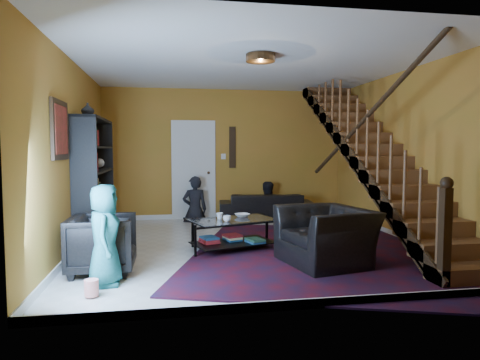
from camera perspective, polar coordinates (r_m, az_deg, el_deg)
The scene contains 21 objects.
floor at distance 6.82m, azimuth 1.22°, elevation -8.67°, with size 5.50×5.50×0.00m, color beige.
room at distance 8.00m, azimuth -10.09°, elevation -6.45°, with size 5.50×5.50×5.50m.
staircase at distance 7.35m, azimuth 17.73°, elevation 3.06°, with size 0.95×5.02×3.18m.
bookshelf at distance 7.25m, azimuth -18.74°, elevation -0.42°, with size 0.35×1.80×2.00m.
door at distance 9.29m, azimuth -6.20°, elevation 1.12°, with size 0.82×0.05×2.05m, color silver.
framed_picture at distance 5.79m, azimuth -22.91°, elevation 6.15°, with size 0.04×0.74×0.74m, color maroon.
wall_hanging at distance 9.37m, azimuth -1.02°, elevation 4.38°, with size 0.14×0.03×0.90m, color black.
ceiling_fixture at distance 5.99m, azimuth 2.76°, elevation 15.94°, with size 0.40×0.40×0.10m, color #3F2814.
rug at distance 6.36m, azimuth 11.41°, elevation -9.60°, with size 3.72×4.25×0.02m, color #430B17.
sofa at distance 9.15m, azimuth 3.44°, elevation -3.56°, with size 1.96×0.77×0.57m, color black.
armchair_left at distance 5.55m, azimuth -17.84°, elevation -8.10°, with size 0.76×0.79×0.71m, color black.
armchair_right at distance 5.76m, azimuth 11.39°, elevation -7.37°, with size 1.15×1.00×0.75m, color black.
person_adult_a at distance 8.99m, azimuth -6.05°, elevation -3.94°, with size 0.51×0.34×1.40m, color black.
person_adult_b at distance 9.22m, azimuth 3.55°, elevation -4.14°, with size 0.62×0.48×1.27m, color black.
person_child at distance 4.99m, azimuth -17.60°, elevation -7.00°, with size 0.55×0.36×1.13m, color #1C6A6B.
coffee_table at distance 6.40m, azimuth -0.89°, elevation -7.03°, with size 1.40×1.07×0.47m.
cup_a at distance 6.18m, azimuth -1.76°, elevation -5.15°, with size 0.11×0.11×0.09m, color #999999.
cup_b at distance 6.38m, azimuth -2.72°, elevation -4.82°, with size 0.10×0.10×0.10m, color #999999.
bowl at distance 6.59m, azimuth 0.31°, elevation -4.73°, with size 0.22×0.22×0.05m, color #999999.
vase at distance 6.76m, azimuth -19.65°, elevation 8.85°, with size 0.18×0.18×0.19m, color #999999.
popcorn_bucket at distance 4.75m, azimuth -19.20°, elevation -13.40°, with size 0.14×0.14×0.16m, color red.
Camera 1 is at (-1.25, -6.53, 1.52)m, focal length 32.00 mm.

